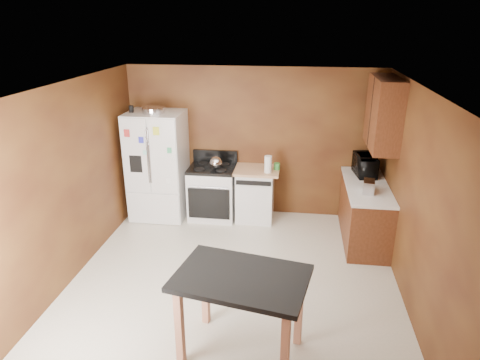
% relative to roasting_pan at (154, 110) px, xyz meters
% --- Properties ---
extents(floor, '(4.50, 4.50, 0.00)m').
position_rel_roasting_pan_xyz_m(floor, '(1.54, -1.82, -1.84)').
color(floor, beige).
rests_on(floor, ground).
extents(ceiling, '(4.50, 4.50, 0.00)m').
position_rel_roasting_pan_xyz_m(ceiling, '(1.54, -1.82, 0.66)').
color(ceiling, white).
rests_on(ceiling, ground).
extents(wall_back, '(4.20, 0.00, 4.20)m').
position_rel_roasting_pan_xyz_m(wall_back, '(1.54, 0.43, -0.59)').
color(wall_back, brown).
rests_on(wall_back, ground).
extents(wall_front, '(4.20, 0.00, 4.20)m').
position_rel_roasting_pan_xyz_m(wall_front, '(1.54, -4.07, -0.59)').
color(wall_front, brown).
rests_on(wall_front, ground).
extents(wall_left, '(0.00, 4.50, 4.50)m').
position_rel_roasting_pan_xyz_m(wall_left, '(-0.56, -1.82, -0.59)').
color(wall_left, brown).
rests_on(wall_left, ground).
extents(wall_right, '(0.00, 4.50, 4.50)m').
position_rel_roasting_pan_xyz_m(wall_right, '(3.64, -1.82, -0.59)').
color(wall_right, brown).
rests_on(wall_right, ground).
extents(roasting_pan, '(0.36, 0.36, 0.09)m').
position_rel_roasting_pan_xyz_m(roasting_pan, '(0.00, 0.00, 0.00)').
color(roasting_pan, silver).
rests_on(roasting_pan, refrigerator).
extents(pen_cup, '(0.07, 0.07, 0.11)m').
position_rel_roasting_pan_xyz_m(pen_cup, '(-0.36, -0.01, 0.01)').
color(pen_cup, black).
rests_on(pen_cup, refrigerator).
extents(kettle, '(0.21, 0.21, 0.21)m').
position_rel_roasting_pan_xyz_m(kettle, '(0.98, 0.02, -0.84)').
color(kettle, silver).
rests_on(kettle, gas_range).
extents(paper_towel, '(0.15, 0.15, 0.27)m').
position_rel_roasting_pan_xyz_m(paper_towel, '(1.83, -0.01, -0.82)').
color(paper_towel, white).
rests_on(paper_towel, dishwasher).
extents(green_canister, '(0.10, 0.10, 0.11)m').
position_rel_roasting_pan_xyz_m(green_canister, '(1.97, 0.15, -0.90)').
color(green_canister, green).
rests_on(green_canister, dishwasher).
extents(toaster, '(0.19, 0.27, 0.18)m').
position_rel_roasting_pan_xyz_m(toaster, '(3.30, -0.68, -0.85)').
color(toaster, silver).
rests_on(toaster, right_cabinets).
extents(microwave, '(0.43, 0.57, 0.29)m').
position_rel_roasting_pan_xyz_m(microwave, '(3.35, 0.06, -0.80)').
color(microwave, black).
rests_on(microwave, right_cabinets).
extents(refrigerator, '(0.90, 0.80, 1.80)m').
position_rel_roasting_pan_xyz_m(refrigerator, '(-0.01, 0.04, -0.94)').
color(refrigerator, white).
rests_on(refrigerator, ground).
extents(gas_range, '(0.76, 0.68, 1.10)m').
position_rel_roasting_pan_xyz_m(gas_range, '(0.90, 0.10, -1.38)').
color(gas_range, white).
rests_on(gas_range, ground).
extents(dishwasher, '(0.78, 0.63, 0.89)m').
position_rel_roasting_pan_xyz_m(dishwasher, '(1.62, 0.13, -1.39)').
color(dishwasher, white).
rests_on(dishwasher, ground).
extents(right_cabinets, '(0.63, 1.58, 2.45)m').
position_rel_roasting_pan_xyz_m(right_cabinets, '(3.38, -0.34, -0.94)').
color(right_cabinets, brown).
rests_on(right_cabinets, ground).
extents(island, '(1.39, 1.06, 0.91)m').
position_rel_roasting_pan_xyz_m(island, '(1.80, -3.01, -1.07)').
color(island, black).
rests_on(island, ground).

